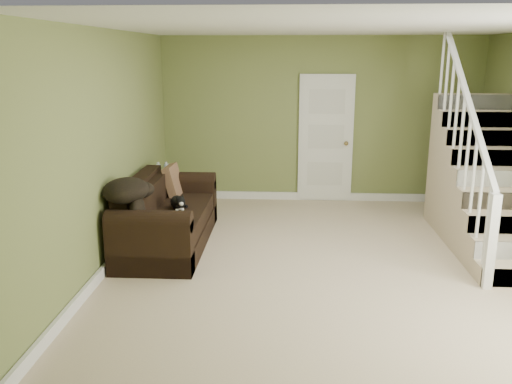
# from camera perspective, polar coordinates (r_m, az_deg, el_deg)

# --- Properties ---
(floor) EXTENTS (5.00, 5.50, 0.01)m
(floor) POSITION_cam_1_polar(r_m,az_deg,el_deg) (6.35, 7.77, -7.30)
(floor) COLOR #CCB793
(floor) RESTS_ON ground
(ceiling) EXTENTS (5.00, 5.50, 0.01)m
(ceiling) POSITION_cam_1_polar(r_m,az_deg,el_deg) (5.91, 8.67, 16.81)
(ceiling) COLOR white
(ceiling) RESTS_ON wall_back
(wall_back) EXTENTS (5.00, 0.04, 2.60)m
(wall_back) POSITION_cam_1_polar(r_m,az_deg,el_deg) (8.71, 6.73, 7.51)
(wall_back) COLOR olive
(wall_back) RESTS_ON floor
(wall_front) EXTENTS (5.00, 0.04, 2.60)m
(wall_front) POSITION_cam_1_polar(r_m,az_deg,el_deg) (3.34, 11.99, -4.07)
(wall_front) COLOR olive
(wall_front) RESTS_ON floor
(wall_left) EXTENTS (0.04, 5.50, 2.60)m
(wall_left) POSITION_cam_1_polar(r_m,az_deg,el_deg) (6.30, -15.17, 4.44)
(wall_left) COLOR olive
(wall_left) RESTS_ON floor
(baseboard_back) EXTENTS (5.00, 0.04, 0.12)m
(baseboard_back) POSITION_cam_1_polar(r_m,az_deg,el_deg) (8.92, 6.51, -0.45)
(baseboard_back) COLOR white
(baseboard_back) RESTS_ON floor
(baseboard_left) EXTENTS (0.04, 5.50, 0.12)m
(baseboard_left) POSITION_cam_1_polar(r_m,az_deg,el_deg) (6.61, -14.22, -6.20)
(baseboard_left) COLOR white
(baseboard_left) RESTS_ON floor
(door) EXTENTS (0.86, 0.12, 2.02)m
(door) POSITION_cam_1_polar(r_m,az_deg,el_deg) (8.71, 7.35, 5.54)
(door) COLOR white
(door) RESTS_ON floor
(staircase) EXTENTS (1.00, 2.51, 2.82)m
(staircase) POSITION_cam_1_polar(r_m,az_deg,el_deg) (7.49, 22.78, 0.20)
(staircase) COLOR #CCB793
(staircase) RESTS_ON floor
(sofa) EXTENTS (0.92, 2.14, 0.85)m
(sofa) POSITION_cam_1_polar(r_m,az_deg,el_deg) (6.84, -9.54, -2.90)
(sofa) COLOR black
(sofa) RESTS_ON floor
(side_table) EXTENTS (0.56, 0.56, 0.83)m
(side_table) POSITION_cam_1_polar(r_m,az_deg,el_deg) (7.86, -9.46, -0.71)
(side_table) COLOR black
(side_table) RESTS_ON floor
(cat) EXTENTS (0.31, 0.46, 0.23)m
(cat) POSITION_cam_1_polar(r_m,az_deg,el_deg) (6.75, -8.28, -1.13)
(cat) COLOR black
(cat) RESTS_ON sofa
(banana) EXTENTS (0.09, 0.19, 0.05)m
(banana) POSITION_cam_1_polar(r_m,az_deg,el_deg) (6.22, -8.55, -3.07)
(banana) COLOR yellow
(banana) RESTS_ON sofa
(throw_pillow) EXTENTS (0.23, 0.44, 0.45)m
(throw_pillow) POSITION_cam_1_polar(r_m,az_deg,el_deg) (7.47, -8.68, 1.15)
(throw_pillow) COLOR #513120
(throw_pillow) RESTS_ON sofa
(throw_blanket) EXTENTS (0.56, 0.69, 0.26)m
(throw_blanket) POSITION_cam_1_polar(r_m,az_deg,el_deg) (6.12, -13.54, 0.18)
(throw_blanket) COLOR black
(throw_blanket) RESTS_ON sofa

